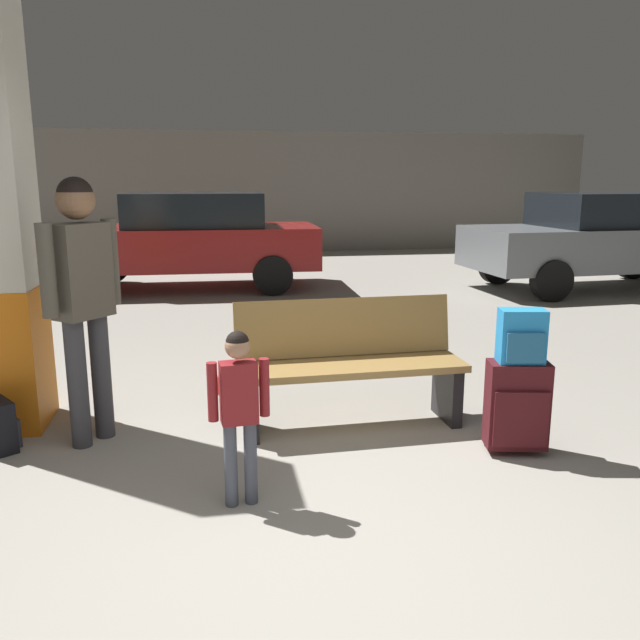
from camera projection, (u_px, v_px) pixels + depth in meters
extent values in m
cube|color=gray|center=(252.00, 350.00, 6.89)|extent=(18.00, 18.00, 0.10)
cube|color=gray|center=(224.00, 193.00, 15.10)|extent=(18.00, 0.12, 2.80)
cube|color=orange|center=(2.00, 357.00, 4.57)|extent=(0.57, 0.57, 1.00)
cube|color=#9E7A42|center=(352.00, 367.00, 4.54)|extent=(1.61, 0.49, 0.05)
cube|color=#9E7A42|center=(344.00, 327.00, 4.73)|extent=(1.60, 0.16, 0.42)
cube|color=black|center=(250.00, 406.00, 4.45)|extent=(0.09, 0.40, 0.41)
cube|color=black|center=(447.00, 392.00, 4.73)|extent=(0.09, 0.40, 0.41)
cube|color=#471419|center=(517.00, 404.00, 4.13)|extent=(0.41, 0.27, 0.56)
cube|color=#471419|center=(521.00, 420.00, 4.04)|extent=(0.34, 0.09, 0.36)
cube|color=#A5A5AA|center=(516.00, 361.00, 4.15)|extent=(0.14, 0.05, 0.02)
cylinder|color=black|center=(486.00, 443.00, 4.28)|extent=(0.03, 0.05, 0.04)
cylinder|color=black|center=(535.00, 444.00, 4.28)|extent=(0.03, 0.05, 0.04)
cube|color=#268CD8|center=(521.00, 336.00, 4.04)|extent=(0.30, 0.21, 0.34)
cube|color=#23608E|center=(525.00, 348.00, 3.95)|extent=(0.23, 0.07, 0.19)
cylinder|color=black|center=(523.00, 311.00, 4.00)|extent=(0.06, 0.03, 0.02)
cylinder|color=#4C5160|center=(251.00, 462.00, 3.50)|extent=(0.07, 0.07, 0.47)
cylinder|color=#4C5160|center=(231.00, 465.00, 3.47)|extent=(0.07, 0.07, 0.47)
cube|color=maroon|center=(239.00, 393.00, 3.40)|extent=(0.20, 0.13, 0.33)
cylinder|color=maroon|center=(264.00, 387.00, 3.43)|extent=(0.05, 0.05, 0.32)
cylinder|color=maroon|center=(212.00, 392.00, 3.36)|extent=(0.05, 0.05, 0.32)
sphere|color=#A87A5B|center=(237.00, 346.00, 3.34)|extent=(0.13, 0.13, 0.13)
sphere|color=black|center=(237.00, 343.00, 3.34)|extent=(0.12, 0.12, 0.12)
cylinder|color=red|center=(223.00, 385.00, 3.47)|extent=(0.06, 0.06, 0.10)
cylinder|color=red|center=(223.00, 372.00, 3.45)|extent=(0.01, 0.01, 0.06)
cylinder|color=#38383D|center=(101.00, 376.00, 4.37)|extent=(0.13, 0.13, 0.86)
cylinder|color=#38383D|center=(78.00, 384.00, 4.21)|extent=(0.13, 0.13, 0.86)
cube|color=#4C473D|center=(81.00, 271.00, 4.13)|extent=(0.38, 0.40, 0.61)
cylinder|color=#4C473D|center=(111.00, 262.00, 4.34)|extent=(0.10, 0.10, 0.58)
cylinder|color=#4C473D|center=(47.00, 271.00, 3.92)|extent=(0.10, 0.10, 0.58)
sphere|color=brown|center=(75.00, 200.00, 4.04)|extent=(0.24, 0.24, 0.24)
sphere|color=black|center=(75.00, 195.00, 4.03)|extent=(0.22, 0.22, 0.22)
cube|color=#28282D|center=(13.00, 429.00, 4.26)|extent=(0.16, 0.21, 0.19)
cube|color=slate|center=(598.00, 247.00, 10.25)|extent=(4.19, 1.93, 0.64)
cube|color=black|center=(610.00, 210.00, 10.16)|extent=(2.19, 1.66, 0.52)
cylinder|color=black|center=(552.00, 280.00, 9.28)|extent=(0.61, 0.23, 0.60)
cylinder|color=black|center=(497.00, 266.00, 10.80)|extent=(0.61, 0.23, 0.60)
cylinder|color=black|center=(632.00, 261.00, 11.38)|extent=(0.61, 0.23, 0.60)
cube|color=maroon|center=(187.00, 247.00, 10.26)|extent=(4.14, 1.80, 0.64)
cube|color=black|center=(195.00, 210.00, 10.16)|extent=(2.14, 1.59, 0.52)
cylinder|color=black|center=(94.00, 279.00, 9.38)|extent=(0.60, 0.21, 0.60)
cylinder|color=black|center=(112.00, 265.00, 10.92)|extent=(0.60, 0.21, 0.60)
cylinder|color=black|center=(273.00, 275.00, 9.75)|extent=(0.60, 0.21, 0.60)
cylinder|color=black|center=(266.00, 262.00, 11.30)|extent=(0.60, 0.21, 0.60)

